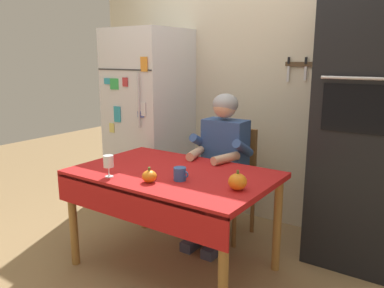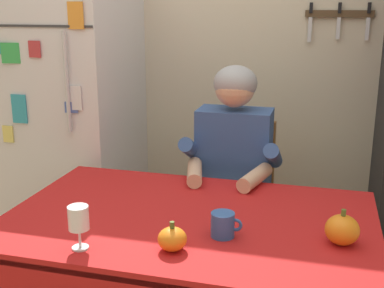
{
  "view_description": "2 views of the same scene",
  "coord_description": "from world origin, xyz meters",
  "px_view_note": "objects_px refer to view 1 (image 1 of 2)",
  "views": [
    {
      "loc": [
        1.59,
        -1.98,
        1.53
      ],
      "look_at": [
        0.11,
        0.17,
        0.94
      ],
      "focal_mm": 36.05,
      "sensor_mm": 36.0,
      "label": 1
    },
    {
      "loc": [
        0.47,
        -1.6,
        1.52
      ],
      "look_at": [
        -0.04,
        0.29,
        0.97
      ],
      "focal_mm": 46.76,
      "sensor_mm": 36.0,
      "label": 2
    }
  ],
  "objects_px": {
    "wall_oven": "(362,125)",
    "pumpkin_medium": "(149,176)",
    "seated_person": "(221,156)",
    "wine_glass": "(108,162)",
    "chair_behind_person": "(231,177)",
    "coffee_mug": "(180,174)",
    "dining_table": "(171,184)",
    "refrigerator": "(150,121)",
    "pumpkin_large": "(238,182)"
  },
  "relations": [
    {
      "from": "wall_oven",
      "to": "pumpkin_medium",
      "type": "bearing_deg",
      "value": -131.23
    },
    {
      "from": "seated_person",
      "to": "wine_glass",
      "type": "xyz_separation_m",
      "value": [
        -0.33,
        -0.93,
        0.11
      ]
    },
    {
      "from": "wall_oven",
      "to": "chair_behind_person",
      "type": "distance_m",
      "value": 1.14
    },
    {
      "from": "pumpkin_medium",
      "to": "coffee_mug",
      "type": "bearing_deg",
      "value": 45.32
    },
    {
      "from": "dining_table",
      "to": "coffee_mug",
      "type": "height_order",
      "value": "coffee_mug"
    },
    {
      "from": "chair_behind_person",
      "to": "wall_oven",
      "type": "bearing_deg",
      "value": 7.43
    },
    {
      "from": "wall_oven",
      "to": "dining_table",
      "type": "height_order",
      "value": "wall_oven"
    },
    {
      "from": "chair_behind_person",
      "to": "pumpkin_medium",
      "type": "height_order",
      "value": "chair_behind_person"
    },
    {
      "from": "chair_behind_person",
      "to": "wine_glass",
      "type": "bearing_deg",
      "value": -106.57
    },
    {
      "from": "refrigerator",
      "to": "pumpkin_medium",
      "type": "bearing_deg",
      "value": -49.6
    },
    {
      "from": "seated_person",
      "to": "coffee_mug",
      "type": "distance_m",
      "value": 0.73
    },
    {
      "from": "chair_behind_person",
      "to": "wine_glass",
      "type": "relative_size",
      "value": 6.2
    },
    {
      "from": "refrigerator",
      "to": "wine_glass",
      "type": "height_order",
      "value": "refrigerator"
    },
    {
      "from": "dining_table",
      "to": "chair_behind_person",
      "type": "distance_m",
      "value": 0.81
    },
    {
      "from": "coffee_mug",
      "to": "seated_person",
      "type": "bearing_deg",
      "value": 98.49
    },
    {
      "from": "pumpkin_large",
      "to": "pumpkin_medium",
      "type": "relative_size",
      "value": 1.23
    },
    {
      "from": "wall_oven",
      "to": "dining_table",
      "type": "xyz_separation_m",
      "value": [
        -1.05,
        -0.92,
        -0.39
      ]
    },
    {
      "from": "wine_glass",
      "to": "refrigerator",
      "type": "bearing_deg",
      "value": 119.04
    },
    {
      "from": "dining_table",
      "to": "pumpkin_medium",
      "type": "height_order",
      "value": "pumpkin_medium"
    },
    {
      "from": "chair_behind_person",
      "to": "dining_table",
      "type": "bearing_deg",
      "value": -93.78
    },
    {
      "from": "pumpkin_medium",
      "to": "seated_person",
      "type": "bearing_deg",
      "value": 87.73
    },
    {
      "from": "pumpkin_medium",
      "to": "dining_table",
      "type": "bearing_deg",
      "value": 94.11
    },
    {
      "from": "pumpkin_large",
      "to": "wall_oven",
      "type": "bearing_deg",
      "value": 63.41
    },
    {
      "from": "coffee_mug",
      "to": "wine_glass",
      "type": "relative_size",
      "value": 0.74
    },
    {
      "from": "wall_oven",
      "to": "pumpkin_medium",
      "type": "height_order",
      "value": "wall_oven"
    },
    {
      "from": "chair_behind_person",
      "to": "seated_person",
      "type": "bearing_deg",
      "value": -90.0
    },
    {
      "from": "chair_behind_person",
      "to": "coffee_mug",
      "type": "height_order",
      "value": "chair_behind_person"
    },
    {
      "from": "seated_person",
      "to": "wall_oven",
      "type": "bearing_deg",
      "value": 17.73
    },
    {
      "from": "chair_behind_person",
      "to": "coffee_mug",
      "type": "distance_m",
      "value": 0.95
    },
    {
      "from": "wall_oven",
      "to": "seated_person",
      "type": "bearing_deg",
      "value": -162.27
    },
    {
      "from": "coffee_mug",
      "to": "pumpkin_large",
      "type": "relative_size",
      "value": 0.89
    },
    {
      "from": "wine_glass",
      "to": "pumpkin_medium",
      "type": "xyz_separation_m",
      "value": [
        0.3,
        0.07,
        -0.06
      ]
    },
    {
      "from": "chair_behind_person",
      "to": "pumpkin_medium",
      "type": "distance_m",
      "value": 1.08
    },
    {
      "from": "wall_oven",
      "to": "seated_person",
      "type": "height_order",
      "value": "wall_oven"
    },
    {
      "from": "wall_oven",
      "to": "pumpkin_large",
      "type": "distance_m",
      "value": 1.13
    },
    {
      "from": "seated_person",
      "to": "dining_table",
      "type": "bearing_deg",
      "value": -94.96
    },
    {
      "from": "seated_person",
      "to": "chair_behind_person",
      "type": "bearing_deg",
      "value": 90.0
    },
    {
      "from": "chair_behind_person",
      "to": "coffee_mug",
      "type": "relative_size",
      "value": 8.41
    },
    {
      "from": "coffee_mug",
      "to": "wine_glass",
      "type": "xyz_separation_m",
      "value": [
        -0.44,
        -0.21,
        0.06
      ]
    },
    {
      "from": "coffee_mug",
      "to": "pumpkin_large",
      "type": "bearing_deg",
      "value": 7.02
    },
    {
      "from": "wine_glass",
      "to": "pumpkin_large",
      "type": "bearing_deg",
      "value": 17.32
    },
    {
      "from": "dining_table",
      "to": "pumpkin_large",
      "type": "height_order",
      "value": "pumpkin_large"
    },
    {
      "from": "pumpkin_large",
      "to": "pumpkin_medium",
      "type": "bearing_deg",
      "value": -160.42
    },
    {
      "from": "chair_behind_person",
      "to": "pumpkin_large",
      "type": "bearing_deg",
      "value": -59.49
    },
    {
      "from": "chair_behind_person",
      "to": "wine_glass",
      "type": "distance_m",
      "value": 1.21
    },
    {
      "from": "wine_glass",
      "to": "pumpkin_large",
      "type": "relative_size",
      "value": 1.2
    },
    {
      "from": "refrigerator",
      "to": "wine_glass",
      "type": "xyz_separation_m",
      "value": [
        0.67,
        -1.21,
        -0.06
      ]
    },
    {
      "from": "wall_oven",
      "to": "dining_table",
      "type": "relative_size",
      "value": 1.5
    },
    {
      "from": "seated_person",
      "to": "wine_glass",
      "type": "height_order",
      "value": "seated_person"
    },
    {
      "from": "wall_oven",
      "to": "pumpkin_large",
      "type": "xyz_separation_m",
      "value": [
        -0.49,
        -0.99,
        -0.26
      ]
    }
  ]
}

